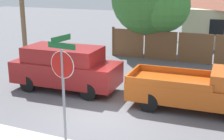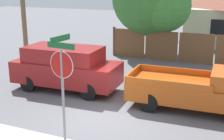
% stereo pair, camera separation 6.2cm
% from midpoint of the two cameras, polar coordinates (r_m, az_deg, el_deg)
% --- Properties ---
extents(ground_plane, '(80.00, 80.00, 0.00)m').
position_cam_midpoint_polar(ground_plane, '(11.35, -1.39, -8.38)').
color(ground_plane, slate).
extents(red_suv, '(4.79, 2.13, 1.94)m').
position_cam_midpoint_polar(red_suv, '(13.87, -8.31, 0.54)').
color(red_suv, maroon).
rests_on(red_suv, ground).
extents(orange_pickup, '(4.98, 2.21, 1.60)m').
position_cam_midpoint_polar(orange_pickup, '(12.05, 16.00, -3.46)').
color(orange_pickup, '#B74C14').
rests_on(orange_pickup, ground).
extents(stop_sign, '(0.83, 0.75, 3.37)m').
position_cam_midpoint_polar(stop_sign, '(8.08, -8.87, -1.41)').
color(stop_sign, gray).
rests_on(stop_sign, ground).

